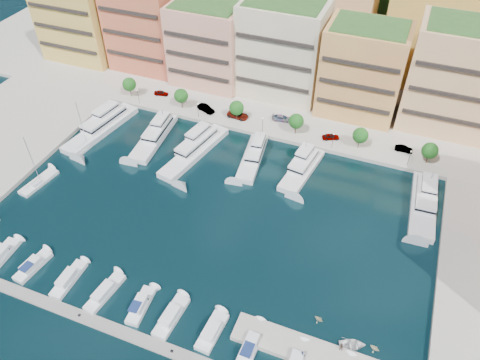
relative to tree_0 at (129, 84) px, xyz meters
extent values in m
plane|color=black|center=(40.00, -33.50, -4.74)|extent=(400.00, 400.00, 0.00)
cube|color=#9E998E|center=(40.00, 28.50, -4.74)|extent=(220.00, 64.00, 2.00)
cube|color=#213D19|center=(40.00, 76.50, -4.74)|extent=(240.00, 40.00, 58.00)
cube|color=gray|center=(37.00, -63.50, -4.74)|extent=(72.00, 2.20, 0.35)
cube|color=#9E998E|center=(70.00, -55.50, -4.74)|extent=(32.00, 5.00, 2.00)
cube|color=#DCAD50|center=(-26.00, 16.50, 8.26)|extent=(22.00, 16.00, 24.00)
cube|color=black|center=(-26.00, 8.25, 8.26)|extent=(20.24, 0.50, 0.90)
cube|color=#CA5343|center=(-4.00, 18.50, 9.26)|extent=(20.00, 16.00, 26.00)
cube|color=black|center=(-4.00, 10.25, 9.26)|extent=(18.40, 0.50, 0.90)
cube|color=#EB9C83|center=(17.00, 16.50, 7.26)|extent=(20.00, 15.00, 22.00)
cube|color=black|center=(17.00, 8.75, 7.26)|extent=(18.40, 0.50, 0.90)
cube|color=#2A5421|center=(17.00, 16.50, 18.66)|extent=(17.60, 13.20, 0.80)
cube|color=beige|center=(38.00, 18.50, 8.76)|extent=(22.00, 16.00, 25.00)
cube|color=black|center=(38.00, 10.25, 8.76)|extent=(20.24, 0.50, 0.90)
cube|color=#2A5421|center=(38.00, 18.50, 21.66)|extent=(19.36, 14.08, 0.80)
cube|color=#DCA752|center=(60.00, 16.50, 7.76)|extent=(20.00, 15.00, 23.00)
cube|color=black|center=(60.00, 8.75, 7.76)|extent=(18.40, 0.50, 0.90)
cube|color=#2A5421|center=(60.00, 16.50, 19.66)|extent=(17.60, 13.20, 0.80)
cube|color=#EFB17E|center=(82.00, 18.50, 9.26)|extent=(22.00, 16.00, 26.00)
cube|color=black|center=(82.00, 10.25, 9.26)|extent=(20.24, 0.50, 0.90)
cube|color=#2A5421|center=(82.00, 18.50, 22.66)|extent=(19.36, 14.08, 0.80)
cube|color=#EFB17E|center=(45.00, 40.50, 11.26)|extent=(26.00, 18.00, 30.00)
cube|color=#DCAD50|center=(75.00, 40.50, 11.26)|extent=(26.00, 18.00, 30.00)
cylinder|color=#473323|center=(0.00, 0.00, -2.24)|extent=(0.24, 0.24, 3.00)
sphere|color=#134212|center=(0.00, 0.00, 0.01)|extent=(3.80, 3.80, 3.80)
cylinder|color=#473323|center=(16.00, 0.00, -2.24)|extent=(0.24, 0.24, 3.00)
sphere|color=#134212|center=(16.00, 0.00, 0.01)|extent=(3.80, 3.80, 3.80)
cylinder|color=#473323|center=(32.00, 0.00, -2.24)|extent=(0.24, 0.24, 3.00)
sphere|color=#134212|center=(32.00, 0.00, 0.01)|extent=(3.80, 3.80, 3.80)
cylinder|color=#473323|center=(48.00, 0.00, -2.24)|extent=(0.24, 0.24, 3.00)
sphere|color=#134212|center=(48.00, 0.00, 0.01)|extent=(3.80, 3.80, 3.80)
cylinder|color=#473323|center=(64.00, 0.00, -2.24)|extent=(0.24, 0.24, 3.00)
sphere|color=#134212|center=(64.00, 0.00, 0.01)|extent=(3.80, 3.80, 3.80)
cylinder|color=#473323|center=(80.00, 0.00, -2.24)|extent=(0.24, 0.24, 3.00)
sphere|color=#134212|center=(80.00, 0.00, 0.01)|extent=(3.80, 3.80, 3.80)
cylinder|color=black|center=(4.00, -2.30, -1.74)|extent=(0.10, 0.10, 4.00)
sphere|color=#FFF2CC|center=(4.00, -2.30, 0.31)|extent=(0.30, 0.30, 0.30)
cylinder|color=black|center=(22.00, -2.30, -1.74)|extent=(0.10, 0.10, 4.00)
sphere|color=#FFF2CC|center=(22.00, -2.30, 0.31)|extent=(0.30, 0.30, 0.30)
cylinder|color=black|center=(40.00, -2.30, -1.74)|extent=(0.10, 0.10, 4.00)
sphere|color=#FFF2CC|center=(40.00, -2.30, 0.31)|extent=(0.30, 0.30, 0.30)
cylinder|color=black|center=(58.00, -2.30, -1.74)|extent=(0.10, 0.10, 4.00)
sphere|color=#FFF2CC|center=(58.00, -2.30, 0.31)|extent=(0.30, 0.30, 0.30)
cylinder|color=black|center=(76.00, -2.30, -1.74)|extent=(0.10, 0.10, 4.00)
sphere|color=#FFF2CC|center=(76.00, -2.30, 0.31)|extent=(0.30, 0.30, 0.30)
cube|color=white|center=(0.74, -16.21, -4.39)|extent=(8.78, 23.93, 2.30)
cube|color=white|center=(0.74, -13.87, -2.34)|extent=(6.17, 13.38, 1.80)
cube|color=black|center=(0.74, -13.87, -2.34)|extent=(6.24, 13.45, 0.55)
cube|color=white|center=(0.74, -11.99, -0.74)|extent=(4.13, 7.42, 1.40)
cylinder|color=#B2B2B7|center=(0.74, -10.59, 0.86)|extent=(0.14, 0.14, 1.80)
cube|color=white|center=(15.28, -14.43, -4.39)|extent=(6.49, 20.19, 2.30)
cube|color=white|center=(15.28, -12.44, -2.34)|extent=(4.85, 11.22, 1.80)
cube|color=black|center=(15.28, -12.44, -2.34)|extent=(4.92, 11.28, 0.55)
cube|color=white|center=(15.28, -10.85, -0.74)|extent=(3.37, 6.18, 1.40)
cylinder|color=#B2B2B7|center=(15.28, -9.66, 0.86)|extent=(0.14, 0.14, 1.80)
cube|color=black|center=(15.28, -14.43, -4.84)|extent=(6.54, 20.25, 0.35)
cube|color=white|center=(27.33, -15.99, -4.39)|extent=(8.98, 23.41, 2.30)
cube|color=white|center=(27.33, -13.69, -2.34)|extent=(6.12, 13.12, 1.80)
cube|color=black|center=(27.33, -13.69, -2.34)|extent=(6.19, 13.19, 0.55)
cube|color=white|center=(27.33, -11.85, -0.74)|extent=(4.00, 7.29, 1.40)
cylinder|color=#B2B2B7|center=(27.33, -10.48, 0.86)|extent=(0.14, 0.14, 1.80)
cube|color=white|center=(41.23, -13.05, -4.39)|extent=(6.34, 17.49, 2.30)
cube|color=white|center=(41.23, -11.34, -2.34)|extent=(4.60, 9.77, 1.80)
cube|color=black|center=(41.23, -11.34, -2.34)|extent=(4.66, 9.83, 0.55)
cube|color=white|center=(41.23, -9.97, -0.74)|extent=(3.14, 5.41, 1.40)
cylinder|color=#B2B2B7|center=(41.23, -8.95, 0.86)|extent=(0.14, 0.14, 1.80)
cube|color=white|center=(53.45, -12.94, -4.39)|extent=(6.94, 17.37, 2.30)
cube|color=white|center=(53.45, -11.25, -2.34)|extent=(5.05, 9.73, 1.80)
cube|color=black|center=(53.45, -11.25, -2.34)|extent=(5.12, 9.79, 0.55)
cube|color=white|center=(53.45, -9.90, -0.74)|extent=(3.45, 5.40, 1.40)
cylinder|color=#B2B2B7|center=(53.45, -8.89, 0.86)|extent=(0.14, 0.14, 1.80)
cube|color=black|center=(53.45, -12.94, -4.84)|extent=(7.00, 17.42, 0.35)
cube|color=white|center=(80.83, -14.51, -4.39)|extent=(6.05, 20.24, 2.30)
cube|color=white|center=(80.83, -12.51, -2.34)|extent=(4.71, 11.19, 1.80)
cube|color=black|center=(80.83, -12.51, -2.34)|extent=(4.77, 11.26, 0.55)
cube|color=white|center=(80.83, -10.91, -0.74)|extent=(3.35, 6.14, 1.40)
cylinder|color=#B2B2B7|center=(80.83, -9.70, 0.86)|extent=(0.14, 0.14, 1.80)
cube|color=white|center=(6.16, -58.00, -4.49)|extent=(3.28, 8.07, 1.40)
cube|color=black|center=(6.16, -56.81, -3.44)|extent=(2.05, 0.21, 0.55)
cube|color=white|center=(13.61, -58.00, -4.49)|extent=(3.35, 8.07, 1.40)
cube|color=white|center=(13.61, -58.39, -3.19)|extent=(2.35, 3.96, 1.10)
cube|color=black|center=(13.61, -56.82, -3.44)|extent=(1.79, 0.30, 0.55)
cube|color=navy|center=(13.61, -59.41, -2.59)|extent=(1.99, 2.53, 0.12)
cube|color=white|center=(21.79, -58.00, -4.49)|extent=(2.58, 8.58, 1.40)
cube|color=white|center=(21.79, -58.43, -3.19)|extent=(1.97, 4.13, 1.10)
cube|color=black|center=(21.79, -56.72, -3.44)|extent=(1.77, 0.13, 0.55)
cube|color=white|center=(29.62, -58.00, -4.49)|extent=(3.47, 9.19, 1.40)
cube|color=white|center=(29.62, -58.45, -3.19)|extent=(2.39, 4.50, 1.10)
cube|color=black|center=(29.62, -56.65, -3.44)|extent=(1.75, 0.31, 0.55)
cube|color=white|center=(37.02, -58.00, -4.49)|extent=(3.06, 7.92, 1.40)
cube|color=white|center=(37.02, -58.39, -3.19)|extent=(2.20, 3.86, 1.10)
cube|color=black|center=(37.02, -56.84, -3.44)|extent=(1.75, 0.25, 0.55)
cube|color=navy|center=(37.02, -59.39, -2.59)|extent=(1.89, 2.46, 0.12)
cube|color=white|center=(43.03, -58.00, -4.49)|extent=(3.19, 8.73, 1.40)
cube|color=white|center=(43.03, -58.43, -3.19)|extent=(2.34, 4.24, 1.10)
cube|color=black|center=(43.03, -56.71, -3.44)|extent=(1.95, 0.21, 0.55)
cube|color=white|center=(50.72, -58.00, -4.49)|extent=(3.22, 7.82, 1.40)
cube|color=white|center=(50.72, -58.38, -3.19)|extent=(2.37, 3.80, 1.10)
cube|color=black|center=(50.72, -56.85, -3.44)|extent=(1.99, 0.22, 0.55)
cube|color=white|center=(57.65, -58.00, -4.49)|extent=(2.64, 8.93, 1.40)
cube|color=white|center=(57.65, -58.44, -3.19)|extent=(2.01, 4.30, 1.10)
cube|color=black|center=(57.65, -56.67, -3.44)|extent=(1.79, 0.13, 0.55)
cube|color=navy|center=(57.65, -59.60, -2.59)|extent=(1.79, 2.70, 0.12)
cube|color=black|center=(65.43, -56.94, -3.44)|extent=(1.79, 0.22, 0.55)
cube|color=white|center=(-1.07, -38.34, -4.54)|extent=(4.12, 9.95, 1.20)
cube|color=white|center=(-1.07, -39.31, -3.64)|extent=(2.00, 2.62, 0.60)
cylinder|color=#B2B2B7|center=(-1.07, -37.86, 2.06)|extent=(0.14, 0.14, 12.00)
cylinder|color=#B2B2B7|center=(-1.07, -39.79, -2.94)|extent=(0.71, 4.31, 0.10)
cube|color=white|center=(0.88, -23.02, -4.54)|extent=(3.59, 9.48, 1.20)
cube|color=white|center=(0.88, -23.95, -3.64)|extent=(1.84, 2.46, 0.60)
cylinder|color=#B2B2B7|center=(0.88, -22.56, 2.06)|extent=(0.14, 0.14, 12.00)
cylinder|color=#B2B2B7|center=(0.88, -24.41, -2.94)|extent=(0.51, 4.16, 0.10)
imported|color=beige|center=(76.66, -50.92, -4.30)|extent=(2.07, 1.93, 0.89)
imported|color=silver|center=(73.16, -51.74, -4.29)|extent=(5.23, 4.48, 0.91)
imported|color=#C0BB93|center=(66.81, -49.06, -4.30)|extent=(2.08, 1.94, 0.89)
imported|color=gray|center=(7.66, 3.54, -3.07)|extent=(4.19, 2.40, 1.34)
imported|color=gray|center=(22.76, 0.80, -2.89)|extent=(5.47, 3.52, 1.70)
imported|color=gray|center=(31.85, 1.21, -2.96)|extent=(5.87, 3.12, 1.57)
imported|color=gray|center=(43.15, 4.16, -3.00)|extent=(5.34, 2.82, 1.48)
imported|color=gray|center=(56.93, 0.96, -3.02)|extent=(4.57, 3.30, 1.44)
imported|color=gray|center=(74.49, 2.66, -3.05)|extent=(4.27, 1.61, 1.39)
imported|color=#232347|center=(66.02, -57.11, -2.84)|extent=(0.69, 0.78, 1.80)
imported|color=#4B362D|center=(71.45, -53.50, -2.94)|extent=(0.80, 0.63, 1.61)
camera|label=1|loc=(70.06, -94.31, 67.41)|focal=35.00mm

